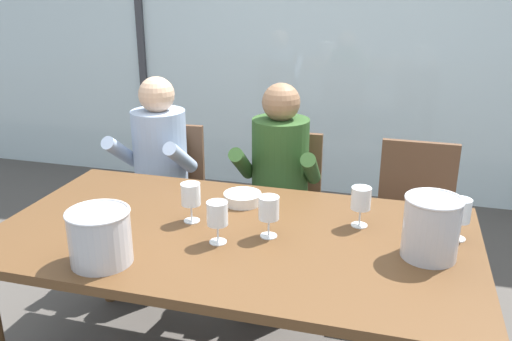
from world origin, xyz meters
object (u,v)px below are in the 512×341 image
tasting_bowl (243,198)px  wine_glass_spare_empty (217,215)px  person_olive_shirt (277,178)px  wine_glass_by_left_taster (460,212)px  chair_near_curtain (167,186)px  ice_bucket_primary (100,236)px  person_pale_blue_shirt (155,166)px  ice_bucket_secondary (431,227)px  dining_table (234,247)px  wine_glass_by_right_taster (361,199)px  chair_left_of_center (283,197)px  chair_center (415,211)px  wine_glass_center_pour (269,210)px  wine_glass_near_bucket (191,196)px

tasting_bowl → wine_glass_spare_empty: wine_glass_spare_empty is taller
person_olive_shirt → wine_glass_by_left_taster: size_ratio=7.00×
chair_near_curtain → ice_bucket_primary: ice_bucket_primary is taller
person_pale_blue_shirt → ice_bucket_secondary: bearing=-26.9°
person_pale_blue_shirt → wine_glass_by_left_taster: bearing=-19.8°
person_olive_shirt → wine_glass_spare_empty: person_olive_shirt is taller
wine_glass_spare_empty → tasting_bowl: bearing=93.1°
dining_table → ice_bucket_secondary: 0.80m
tasting_bowl → chair_near_curtain: bearing=137.5°
chair_near_curtain → wine_glass_by_left_taster: 1.82m
person_pale_blue_shirt → tasting_bowl: 0.86m
person_olive_shirt → wine_glass_by_right_taster: 0.80m
chair_near_curtain → tasting_bowl: bearing=-47.7°
ice_bucket_primary → chair_near_curtain: bearing=104.8°
wine_glass_by_right_taster → ice_bucket_primary: bearing=-147.3°
chair_left_of_center → wine_glass_by_left_taster: wine_glass_by_left_taster is taller
chair_center → person_pale_blue_shirt: (-1.50, -0.15, 0.17)m
person_pale_blue_shirt → person_olive_shirt: bearing=1.0°
person_olive_shirt → tasting_bowl: bearing=-97.9°
person_pale_blue_shirt → wine_glass_center_pour: 1.22m
person_olive_shirt → wine_glass_by_left_taster: person_olive_shirt is taller
tasting_bowl → wine_glass_spare_empty: 0.42m
person_olive_shirt → wine_glass_spare_empty: 0.93m
dining_table → person_pale_blue_shirt: 1.10m
chair_left_of_center → ice_bucket_secondary: (0.78, -0.95, 0.35)m
chair_near_curtain → wine_glass_center_pour: bearing=-51.4°
wine_glass_spare_empty → wine_glass_near_bucket: bearing=138.3°
person_olive_shirt → wine_glass_center_pour: size_ratio=7.00×
person_pale_blue_shirt → wine_glass_spare_empty: bearing=-50.7°
wine_glass_near_bucket → chair_center: bearing=43.4°
dining_table → wine_glass_center_pour: size_ratio=11.42×
person_olive_shirt → chair_center: bearing=8.7°
person_pale_blue_shirt → wine_glass_near_bucket: bearing=-53.3°
chair_near_curtain → ice_bucket_secondary: ice_bucket_secondary is taller
chair_center → wine_glass_spare_empty: (-0.78, -1.06, 0.34)m
person_pale_blue_shirt → chair_left_of_center: bearing=12.0°
wine_glass_center_pour → person_olive_shirt: bearing=101.0°
chair_near_curtain → wine_glass_center_pour: (0.89, -0.92, 0.34)m
wine_glass_by_right_taster → chair_center: bearing=71.7°
wine_glass_spare_empty → ice_bucket_secondary: bearing=7.5°
wine_glass_spare_empty → person_pale_blue_shirt: bearing=128.3°
ice_bucket_secondary → wine_glass_spare_empty: (-0.80, -0.11, -0.01)m
dining_table → ice_bucket_secondary: (0.78, -0.00, 0.20)m
chair_center → wine_glass_by_right_taster: wine_glass_by_right_taster is taller
chair_left_of_center → wine_glass_center_pour: wine_glass_center_pour is taller
person_pale_blue_shirt → tasting_bowl: (0.70, -0.50, 0.08)m
person_pale_blue_shirt → wine_glass_by_left_taster: person_pale_blue_shirt is taller
person_pale_blue_shirt → ice_bucket_secondary: 1.73m
chair_left_of_center → tasting_bowl: chair_left_of_center is taller
dining_table → wine_glass_by_right_taster: bearing=22.0°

